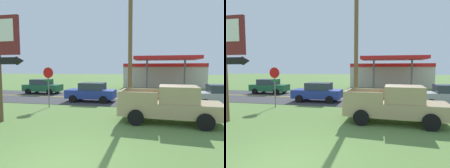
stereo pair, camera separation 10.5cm
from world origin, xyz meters
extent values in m
plane|color=#5B7F3D|center=(0.00, 0.00, 0.00)|extent=(180.00, 180.00, 0.00)
cube|color=#3D3D3F|center=(0.00, 13.00, 0.01)|extent=(140.00, 8.00, 0.02)
cube|color=gold|center=(0.00, 13.00, 0.02)|extent=(126.00, 0.20, 0.01)
cone|color=black|center=(-3.83, 3.75, 3.25)|extent=(0.40, 0.44, 0.44)
cylinder|color=slate|center=(-4.74, 7.98, 1.10)|extent=(0.08, 0.08, 2.20)
cylinder|color=red|center=(-4.74, 7.95, 2.55)|extent=(0.76, 0.03, 0.76)
cylinder|color=white|center=(-4.74, 7.97, 2.55)|extent=(0.80, 0.01, 0.80)
cube|color=#19722D|center=(-4.74, 7.95, 2.00)|extent=(0.56, 0.03, 0.14)
cylinder|color=brown|center=(1.28, 7.59, 4.70)|extent=(0.26, 0.26, 9.41)
cube|color=beige|center=(4.45, 27.30, 1.80)|extent=(12.00, 6.00, 3.60)
cube|color=red|center=(4.45, 24.25, 3.35)|extent=(12.00, 0.12, 0.50)
cube|color=red|center=(4.45, 21.30, 4.20)|extent=(8.00, 5.00, 0.40)
cylinder|color=slate|center=(2.05, 21.30, 2.10)|extent=(0.24, 0.24, 4.20)
cylinder|color=slate|center=(6.85, 21.30, 2.10)|extent=(0.24, 0.24, 4.20)
cube|color=tan|center=(3.56, 5.57, 0.76)|extent=(5.32, 2.30, 0.72)
cube|color=tan|center=(4.01, 5.54, 1.54)|extent=(2.02, 1.92, 0.84)
cube|color=#28333D|center=(4.90, 5.48, 1.54)|extent=(0.21, 1.66, 0.71)
cube|color=tan|center=(2.10, 6.59, 1.40)|extent=(1.95, 0.25, 0.56)
cube|color=tan|center=(1.98, 4.75, 1.40)|extent=(1.95, 0.25, 0.56)
cube|color=tan|center=(1.07, 5.74, 1.40)|extent=(0.25, 1.88, 0.56)
cylinder|color=black|center=(5.24, 6.44, 0.40)|extent=(0.82, 0.33, 0.80)
cylinder|color=black|center=(5.11, 4.48, 0.40)|extent=(0.82, 0.33, 0.80)
cylinder|color=black|center=(2.02, 6.66, 0.40)|extent=(0.82, 0.33, 0.80)
cylinder|color=black|center=(1.89, 4.70, 0.40)|extent=(0.82, 0.33, 0.80)
cube|color=#233893|center=(-2.47, 11.00, 0.68)|extent=(4.20, 1.76, 0.72)
cube|color=#2D3842|center=(-2.32, 11.00, 1.34)|extent=(2.10, 1.56, 0.60)
cylinder|color=black|center=(-3.77, 10.12, 0.32)|extent=(0.64, 0.24, 0.64)
cylinder|color=black|center=(-3.77, 11.88, 0.32)|extent=(0.64, 0.24, 0.64)
cylinder|color=black|center=(-1.16, 10.12, 0.32)|extent=(0.64, 0.24, 0.64)
cylinder|color=black|center=(-1.16, 11.88, 0.32)|extent=(0.64, 0.24, 0.64)
cube|color=#1E6038|center=(-9.46, 15.00, 0.68)|extent=(4.20, 1.76, 0.72)
cube|color=#2D3842|center=(-9.61, 15.00, 1.34)|extent=(2.10, 1.56, 0.60)
cylinder|color=black|center=(-8.16, 15.88, 0.32)|extent=(0.64, 0.24, 0.64)
cylinder|color=black|center=(-8.16, 14.12, 0.32)|extent=(0.64, 0.24, 0.64)
cylinder|color=black|center=(-10.76, 15.88, 0.32)|extent=(0.64, 0.24, 0.64)
cylinder|color=black|center=(-10.76, 14.12, 0.32)|extent=(0.64, 0.24, 0.64)
cube|color=#A8AAAF|center=(7.82, 11.00, 0.68)|extent=(4.20, 1.76, 0.72)
cube|color=#2D3842|center=(7.97, 11.00, 1.34)|extent=(2.10, 1.56, 0.60)
cylinder|color=black|center=(6.52, 10.12, 0.32)|extent=(0.64, 0.24, 0.64)
cylinder|color=black|center=(6.52, 11.88, 0.32)|extent=(0.64, 0.24, 0.64)
camera|label=1|loc=(2.62, -4.92, 2.86)|focal=31.03mm
camera|label=2|loc=(2.73, -4.89, 2.86)|focal=31.03mm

